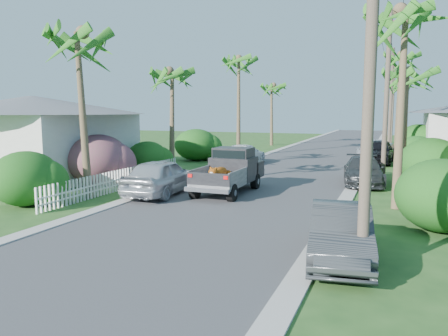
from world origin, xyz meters
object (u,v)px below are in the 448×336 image
at_px(pickup_truck, 231,170).
at_px(parked_car_lf, 244,154).
at_px(parked_car_rf, 378,152).
at_px(utility_pole_b, 387,95).
at_px(utility_pole_d, 393,103).
at_px(palm_r_d, 402,83).
at_px(parked_car_rn, 341,234).
at_px(parked_car_rd, 376,149).
at_px(palm_l_d, 272,85).
at_px(palm_r_b, 408,72).
at_px(palm_r_a, 406,12).
at_px(house_left, 34,140).
at_px(parked_car_ln, 161,177).
at_px(utility_pole_c, 391,101).
at_px(parked_car_rm, 363,171).
at_px(utility_pole_a, 370,73).
at_px(palm_r_c, 401,55).
at_px(palm_l_b, 171,72).
at_px(palm_l_c, 239,59).
at_px(palm_l_a, 79,34).

xyz_separation_m(pickup_truck, parked_car_lf, (-2.91, 10.26, -0.32)).
relative_size(parked_car_rf, utility_pole_b, 0.56).
relative_size(parked_car_rf, utility_pole_d, 0.56).
bearing_deg(palm_r_d, parked_car_rn, -92.09).
bearing_deg(parked_car_rd, palm_l_d, 145.38).
distance_m(pickup_truck, palm_r_b, 12.11).
xyz_separation_m(parked_car_lf, palm_r_a, (10.16, -11.18, 6.73)).
xyz_separation_m(house_left, utility_pole_b, (18.60, 6.00, 2.48)).
bearing_deg(palm_r_b, pickup_truck, -133.02).
bearing_deg(utility_pole_d, parked_car_ln, -103.60).
bearing_deg(utility_pole_c, parked_car_rm, -93.12).
relative_size(palm_r_a, house_left, 0.97).
bearing_deg(utility_pole_a, parked_car_rd, 91.87).
bearing_deg(parked_car_rd, parked_car_rn, -83.99).
xyz_separation_m(palm_r_c, house_left, (-19.20, -19.00, -5.99)).
height_order(palm_l_b, palm_l_c, palm_l_c).
bearing_deg(house_left, parked_car_rm, 13.74).
distance_m(parked_car_rd, utility_pole_b, 12.23).
bearing_deg(palm_l_a, palm_l_d, 90.55).
relative_size(parked_car_rn, utility_pole_a, 0.47).
height_order(parked_car_rf, parked_car_rd, parked_car_rf).
bearing_deg(palm_r_b, parked_car_rm, -117.47).
xyz_separation_m(palm_l_c, house_left, (-7.00, -15.00, -5.79)).
height_order(parked_car_ln, palm_r_c, palm_r_c).
bearing_deg(house_left, utility_pole_d, 62.68).
height_order(utility_pole_b, utility_pole_d, same).
bearing_deg(parked_car_lf, parked_car_ln, 93.49).
height_order(parked_car_rf, palm_l_d, palm_l_d).
xyz_separation_m(pickup_truck, utility_pole_a, (6.54, -8.92, 3.59)).
relative_size(parked_car_rn, palm_l_a, 0.52).
xyz_separation_m(parked_car_rd, palm_l_b, (-11.53, -12.57, 5.42)).
bearing_deg(utility_pole_b, house_left, -162.12).
bearing_deg(palm_l_c, palm_r_b, -29.05).
relative_size(parked_car_rd, palm_l_b, 0.70).
xyz_separation_m(parked_car_rn, palm_l_b, (-11.80, 13.01, 5.45)).
bearing_deg(palm_l_b, palm_l_d, 89.22).
bearing_deg(utility_pole_b, utility_pole_c, 90.00).
bearing_deg(utility_pole_d, palm_l_c, -118.92).
height_order(parked_car_rn, palm_r_c, palm_r_c).
height_order(parked_car_rn, utility_pole_b, utility_pole_b).
bearing_deg(parked_car_rn, palm_r_b, 76.71).
relative_size(palm_l_d, palm_r_d, 0.96).
bearing_deg(palm_r_c, parked_car_ln, -114.99).
relative_size(pickup_truck, palm_l_d, 0.66).
height_order(parked_car_rd, house_left, house_left).
xyz_separation_m(parked_car_rd, palm_r_c, (1.47, 1.43, 7.38)).
relative_size(palm_r_d, utility_pole_a, 0.89).
height_order(parked_car_rn, palm_l_b, palm_l_b).
bearing_deg(palm_l_b, pickup_truck, -40.94).
height_order(palm_r_d, utility_pole_b, utility_pole_b).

